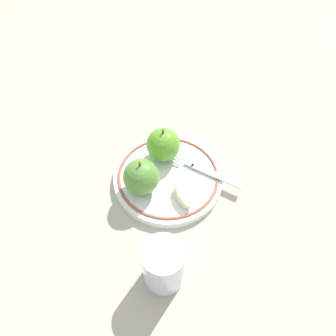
{
  "coord_description": "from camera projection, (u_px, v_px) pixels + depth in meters",
  "views": [
    {
      "loc": [
        -0.26,
        -0.26,
        0.51
      ],
      "look_at": [
        -0.01,
        0.01,
        0.04
      ],
      "focal_mm": 35.0,
      "sensor_mm": 36.0,
      "label": 1
    }
  ],
  "objects": [
    {
      "name": "drinking_glass",
      "position": [
        164.0,
        265.0,
        0.48
      ],
      "size": [
        0.06,
        0.06,
        0.09
      ],
      "primitive_type": "cylinder",
      "color": "white",
      "rests_on": "ground_plane"
    },
    {
      "name": "plate",
      "position": [
        168.0,
        177.0,
        0.62
      ],
      "size": [
        0.21,
        0.21,
        0.02
      ],
      "color": "white",
      "rests_on": "ground_plane"
    },
    {
      "name": "ground_plane",
      "position": [
        176.0,
        180.0,
        0.63
      ],
      "size": [
        2.0,
        2.0,
        0.0
      ],
      "primitive_type": "plane",
      "color": "#A8A58E"
    },
    {
      "name": "apple_slice_front",
      "position": [
        183.0,
        196.0,
        0.57
      ],
      "size": [
        0.04,
        0.06,
        0.02
      ],
      "primitive_type": "ellipsoid",
      "rotation": [
        0.0,
        0.0,
        1.23
      ],
      "color": "beige",
      "rests_on": "plate"
    },
    {
      "name": "apple_red_whole",
      "position": [
        163.0,
        145.0,
        0.61
      ],
      "size": [
        0.06,
        0.06,
        0.07
      ],
      "color": "#5A9F28",
      "rests_on": "plate"
    },
    {
      "name": "apple_second_whole",
      "position": [
        141.0,
        177.0,
        0.57
      ],
      "size": [
        0.06,
        0.06,
        0.07
      ],
      "color": "#538B37",
      "rests_on": "plate"
    },
    {
      "name": "fork",
      "position": [
        199.0,
        168.0,
        0.62
      ],
      "size": [
        0.08,
        0.19,
        0.0
      ],
      "rotation": [
        0.0,
        0.0,
        1.88
      ],
      "color": "silver",
      "rests_on": "plate"
    }
  ]
}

